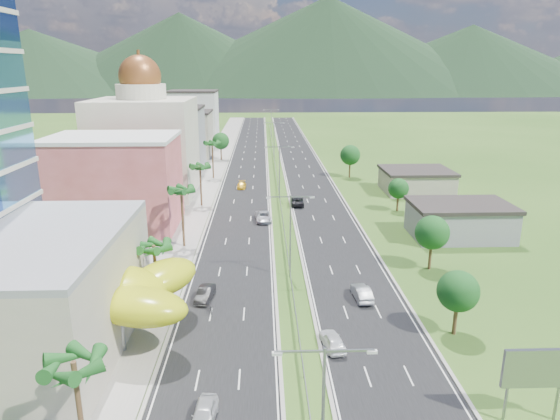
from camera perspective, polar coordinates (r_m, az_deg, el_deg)
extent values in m
plane|color=#2D5119|center=(56.62, 1.72, -11.72)|extent=(500.00, 500.00, 0.00)
cube|color=black|center=(142.48, -3.65, 5.39)|extent=(11.00, 260.00, 0.04)
cube|color=black|center=(142.84, 2.40, 5.44)|extent=(11.00, 260.00, 0.04)
cube|color=gray|center=(143.06, -7.47, 5.35)|extent=(7.00, 260.00, 0.12)
cube|color=gray|center=(124.70, -0.41, 4.16)|extent=(0.08, 216.00, 0.28)
cube|color=gray|center=(225.50, -1.17, 9.46)|extent=(0.10, 0.12, 0.70)
cube|color=gray|center=(29.51, 2.25, -15.87)|extent=(2.88, 0.12, 0.12)
cube|color=gray|center=(29.84, 7.99, -15.63)|extent=(2.88, 0.12, 0.12)
cube|color=silver|center=(29.50, -0.33, -16.09)|extent=(0.60, 0.25, 0.18)
cube|color=silver|center=(30.13, 10.47, -15.64)|extent=(0.60, 0.25, 0.18)
cylinder|color=gray|center=(63.59, 1.18, -3.11)|extent=(0.20, 0.20, 11.00)
cube|color=gray|center=(61.99, -0.12, 1.51)|extent=(2.88, 0.12, 0.12)
cube|color=gray|center=(62.15, 2.54, 1.53)|extent=(2.88, 0.12, 0.12)
cube|color=silver|center=(61.99, -1.30, 1.41)|extent=(0.60, 0.25, 0.18)
cube|color=silver|center=(62.29, 3.71, 1.45)|extent=(0.60, 0.25, 0.18)
cylinder|color=gray|center=(102.18, -0.06, 4.29)|extent=(0.20, 0.20, 11.00)
cube|color=gray|center=(101.19, -0.89, 7.22)|extent=(2.88, 0.12, 0.12)
cube|color=gray|center=(101.29, 0.76, 7.23)|extent=(2.88, 0.12, 0.12)
cube|color=silver|center=(101.19, -1.62, 7.16)|extent=(0.60, 0.25, 0.18)
cube|color=silver|center=(101.37, 1.48, 7.18)|extent=(0.60, 0.25, 0.18)
cylinder|color=gray|center=(146.50, -0.68, 7.89)|extent=(0.20, 0.20, 11.00)
cube|color=gray|center=(145.81, -1.26, 9.95)|extent=(2.88, 0.12, 0.12)
cube|color=gray|center=(145.88, -0.11, 9.96)|extent=(2.88, 0.12, 0.12)
cube|color=silver|center=(145.81, -1.77, 9.91)|extent=(0.60, 0.25, 0.18)
cube|color=silver|center=(145.94, 0.40, 9.92)|extent=(0.60, 0.25, 0.18)
cylinder|color=gray|center=(191.14, -1.01, 9.82)|extent=(0.20, 0.20, 11.00)
cube|color=gray|center=(190.61, -1.46, 11.40)|extent=(2.88, 0.12, 0.12)
cube|color=gray|center=(190.66, -0.58, 11.40)|extent=(2.88, 0.12, 0.12)
cube|color=silver|center=(190.61, -1.85, 11.36)|extent=(0.60, 0.25, 0.18)
cube|color=silver|center=(190.71, -0.18, 11.37)|extent=(0.60, 0.25, 0.18)
cylinder|color=gray|center=(57.61, -23.12, -10.37)|extent=(0.50, 0.50, 4.00)
cylinder|color=gray|center=(51.24, -17.59, -13.19)|extent=(0.50, 0.50, 4.00)
cylinder|color=gray|center=(50.01, -23.07, -14.54)|extent=(0.50, 0.50, 4.00)
cylinder|color=gray|center=(55.04, -14.19, -10.77)|extent=(0.50, 0.50, 4.00)
cube|color=#BC514D|center=(87.62, -18.28, 2.81)|extent=(20.00, 15.00, 15.00)
cube|color=beige|center=(109.03, -15.14, 6.89)|extent=(20.00, 20.00, 20.00)
cylinder|color=beige|center=(107.90, -15.60, 12.92)|extent=(10.00, 10.00, 3.00)
sphere|color=brown|center=(107.81, -15.72, 14.51)|extent=(8.40, 8.40, 8.40)
cube|color=gray|center=(133.35, -12.31, 7.80)|extent=(16.00, 15.00, 16.00)
cube|color=#9E9482|center=(155.06, -10.88, 8.44)|extent=(16.00, 15.00, 13.00)
cube|color=silver|center=(177.39, -9.82, 10.24)|extent=(16.00, 15.00, 18.00)
cylinder|color=gray|center=(44.47, 24.36, -19.45)|extent=(0.24, 0.24, 3.20)
cylinder|color=gray|center=(46.27, 29.05, -18.61)|extent=(0.24, 0.24, 3.20)
cube|color=#D85919|center=(43.76, 27.27, -15.78)|extent=(5.20, 0.35, 3.20)
cube|color=gray|center=(84.73, 19.85, -1.28)|extent=(15.00, 10.00, 5.00)
cube|color=#9E9482|center=(112.79, 15.28, 3.13)|extent=(14.00, 12.00, 4.40)
cylinder|color=#47301C|center=(37.66, -21.82, -21.28)|extent=(0.36, 0.36, 8.50)
cylinder|color=#47301C|center=(57.95, -13.99, -7.43)|extent=(0.36, 0.36, 7.50)
cylinder|color=#47301C|center=(76.18, -11.06, -0.93)|extent=(0.36, 0.36, 9.00)
cylinder|color=#47301C|center=(98.31, -9.04, 2.72)|extent=(0.36, 0.36, 8.00)
cylinder|color=#47301C|center=(122.56, -7.69, 5.61)|extent=(0.36, 0.36, 8.80)
cylinder|color=#47301C|center=(147.42, -6.75, 6.63)|extent=(0.40, 0.40, 4.90)
sphere|color=#184F1B|center=(146.94, -6.79, 7.85)|extent=(4.90, 4.90, 4.90)
cylinder|color=#47301C|center=(54.69, 19.42, -11.30)|extent=(0.40, 0.40, 4.20)
sphere|color=#184F1B|center=(53.54, 19.69, -8.72)|extent=(4.20, 4.20, 4.20)
cylinder|color=#47301C|center=(70.18, 16.81, -4.74)|extent=(0.40, 0.40, 4.55)
sphere|color=#184F1B|center=(69.23, 17.00, -2.48)|extent=(4.55, 4.55, 4.55)
cylinder|color=#47301C|center=(96.64, 13.30, 0.98)|extent=(0.40, 0.40, 3.85)
sphere|color=#184F1B|center=(96.04, 13.39, 2.40)|extent=(3.85, 3.85, 3.85)
cylinder|color=#47301C|center=(124.19, 7.97, 4.82)|extent=(0.40, 0.40, 4.90)
sphere|color=#184F1B|center=(123.62, 8.03, 6.25)|extent=(4.90, 4.90, 4.90)
imported|color=silver|center=(41.71, -8.65, -22.04)|extent=(2.09, 4.48, 1.48)
imported|color=black|center=(59.93, -8.56, -9.42)|extent=(2.22, 4.68, 1.48)
imported|color=#AAACB2|center=(88.16, -1.92, -0.77)|extent=(3.11, 5.99, 1.61)
imported|color=gold|center=(112.53, -4.41, 2.85)|extent=(2.04, 4.73, 1.36)
imported|color=white|center=(50.32, 6.03, -14.60)|extent=(2.49, 4.67, 1.51)
imported|color=#97999E|center=(60.14, 9.31, -9.29)|extent=(2.03, 5.01, 1.62)
imported|color=black|center=(98.35, 1.96, 1.00)|extent=(2.78, 5.67, 1.55)
imported|color=black|center=(56.79, -7.88, -11.02)|extent=(0.93, 2.07, 1.28)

